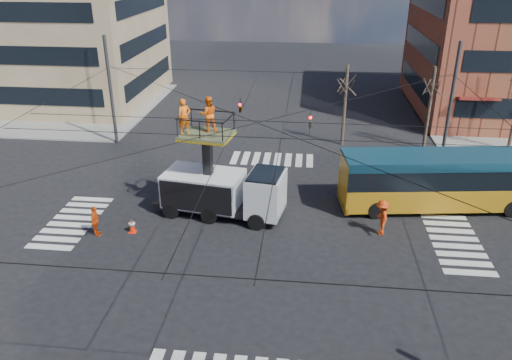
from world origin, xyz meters
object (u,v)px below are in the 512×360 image
object	(u,v)px
utility_truck	(222,179)
city_bus	(445,180)
worker_ground	(95,221)
flagger	(382,218)
traffic_cone	(132,226)

from	to	relation	value
utility_truck	city_bus	bearing A→B (deg)	18.89
utility_truck	worker_ground	xyz separation A→B (m)	(-6.06, -2.95, -1.30)
utility_truck	worker_ground	distance (m)	6.86
worker_ground	flagger	distance (m)	14.53
traffic_cone	flagger	world-z (taller)	flagger
city_bus	flagger	distance (m)	5.14
utility_truck	city_bus	xyz separation A→B (m)	(12.16, 2.12, -0.38)
flagger	traffic_cone	bearing A→B (deg)	-89.26
city_bus	worker_ground	size ratio (longest dim) A/B	7.23
city_bus	flagger	bearing A→B (deg)	-145.95
utility_truck	flagger	size ratio (longest dim) A/B	3.83
utility_truck	city_bus	world-z (taller)	utility_truck
city_bus	traffic_cone	size ratio (longest dim) A/B	15.13
utility_truck	city_bus	size ratio (longest dim) A/B	0.62
city_bus	utility_truck	bearing A→B (deg)	-177.77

